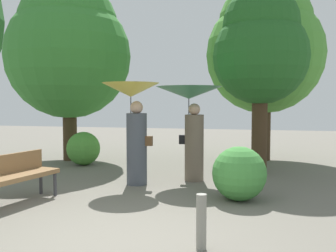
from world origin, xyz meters
TOP-DOWN VIEW (x-y plane):
  - ground_plane at (0.00, 0.00)m, footprint 40.00×40.00m
  - person_left at (-0.62, 3.19)m, footprint 1.19×1.19m
  - person_right at (0.47, 3.86)m, footprint 1.43×1.43m
  - park_bench at (-2.08, 1.31)m, footprint 0.77×1.57m
  - tree_near_right at (2.06, 7.29)m, footprint 3.44×3.44m
  - tree_mid_left at (-3.52, 5.87)m, footprint 3.62×3.62m
  - tree_mid_right at (1.94, 5.27)m, footprint 2.32×2.32m
  - bush_path_left at (-2.74, 5.16)m, footprint 0.91×0.91m
  - bush_path_right at (1.59, 2.37)m, footprint 0.95×0.95m
  - path_marker_post at (1.28, 0.05)m, footprint 0.12×0.12m

SIDE VIEW (x-z plane):
  - ground_plane at x=0.00m, z-range 0.00..0.00m
  - path_marker_post at x=1.28m, z-range 0.00..0.65m
  - bush_path_left at x=-2.74m, z-range 0.00..0.91m
  - bush_path_right at x=1.59m, z-range 0.00..0.95m
  - park_bench at x=-2.08m, z-range 0.10..0.93m
  - person_left at x=-0.62m, z-range 0.43..2.55m
  - person_right at x=0.47m, z-range 0.52..2.58m
  - tree_mid_right at x=1.94m, z-range 0.79..5.31m
  - tree_mid_left at x=-3.52m, z-range 0.66..5.98m
  - tree_near_right at x=2.06m, z-range 0.72..6.04m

